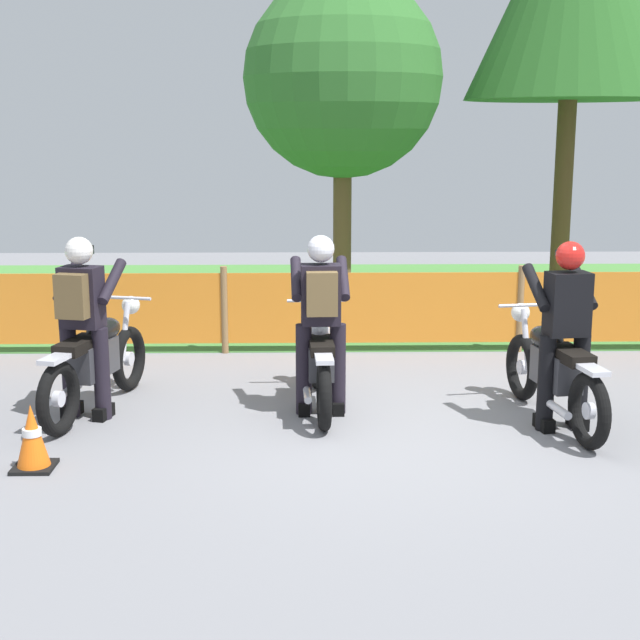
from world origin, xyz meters
name	(u,v)px	position (x,y,z in m)	size (l,w,h in m)	color
ground	(397,431)	(0.00, 0.00, -0.01)	(24.00, 24.00, 0.02)	gray
grass_verge	(355,298)	(0.00, 6.50, 0.01)	(24.00, 7.19, 0.01)	#4C8C3D
barrier_fence	(373,308)	(0.00, 2.90, 0.54)	(10.70, 0.08, 1.05)	olive
tree_leftmost	(343,79)	(-0.23, 6.19, 3.37)	(2.97, 2.97, 4.87)	brown
motorcycle_lead	(319,360)	(-0.68, 0.73, 0.46)	(0.59, 2.01, 0.95)	black
motorcycle_trailing	(553,371)	(1.44, 0.24, 0.48)	(0.62, 2.09, 0.99)	black
motorcycle_third	(96,361)	(-2.79, 0.65, 0.49)	(0.79, 2.08, 1.00)	black
rider_lead	(321,315)	(-0.67, 0.51, 0.95)	(0.56, 0.69, 1.69)	black
rider_trailing	(565,329)	(1.47, 0.04, 0.92)	(0.61, 0.62, 1.69)	black
rider_third	(82,318)	(-2.85, 0.43, 0.95)	(0.64, 0.75, 1.69)	black
traffic_cone	(32,437)	(-2.97, -0.88, 0.26)	(0.32, 0.32, 0.53)	black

